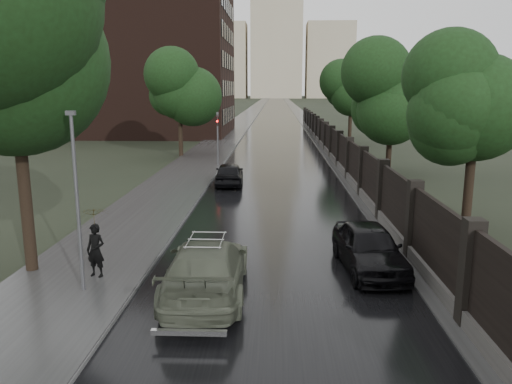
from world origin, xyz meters
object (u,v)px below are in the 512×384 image
object	(u,v)px
tree_right_c	(351,96)
volga_sedan	(207,268)
car_right_near	(369,248)
tree_left_far	(179,94)
traffic_light	(218,134)
hatchback_left	(229,174)
tree_right_a	(476,108)
lamp_post	(77,202)
tree_left_near	(12,62)
tree_right_b	(392,100)
pedestrian_umbrella	(94,222)

from	to	relation	value
tree_right_c	volga_sedan	size ratio (longest dim) A/B	1.31
car_right_near	tree_left_far	bearing A→B (deg)	107.45
traffic_light	hatchback_left	size ratio (longest dim) A/B	0.99
tree_right_a	hatchback_left	size ratio (longest dim) A/B	1.74
lamp_post	traffic_light	world-z (taller)	lamp_post
traffic_light	car_right_near	size ratio (longest dim) A/B	0.92
tree_left_far	traffic_light	distance (m)	6.84
volga_sedan	car_right_near	world-z (taller)	volga_sedan
tree_left_near	car_right_near	distance (m)	11.98
tree_left_near	volga_sedan	world-z (taller)	tree_left_near
tree_left_near	lamp_post	bearing A→B (deg)	-34.29
tree_left_far	volga_sedan	bearing A→B (deg)	-77.95
tree_right_b	lamp_post	distance (m)	24.33
tree_right_b	tree_left_near	bearing A→B (deg)	-128.48
tree_left_far	pedestrian_umbrella	size ratio (longest dim) A/B	2.94
car_right_near	traffic_light	bearing A→B (deg)	103.64
hatchback_left	pedestrian_umbrella	xyz separation A→B (m)	(-2.55, -15.36, 1.14)
tree_right_c	car_right_near	distance (m)	36.74
volga_sedan	pedestrian_umbrella	size ratio (longest dim) A/B	2.14
tree_right_b	tree_right_c	size ratio (longest dim) A/B	1.00
tree_right_c	pedestrian_umbrella	xyz separation A→B (m)	(-12.87, -37.49, -3.12)
traffic_light	pedestrian_umbrella	world-z (taller)	traffic_light
tree_right_c	lamp_post	bearing A→B (deg)	-108.52
traffic_light	pedestrian_umbrella	bearing A→B (deg)	-92.73
hatchback_left	car_right_near	size ratio (longest dim) A/B	0.93
tree_left_near	tree_left_far	size ratio (longest dim) A/B	1.24
volga_sedan	hatchback_left	size ratio (longest dim) A/B	1.33
tree_right_a	tree_right_b	distance (m)	14.00
tree_right_a	traffic_light	size ratio (longest dim) A/B	1.75
tree_right_a	tree_right_b	bearing A→B (deg)	90.00
tree_right_c	hatchback_left	xyz separation A→B (m)	(-10.32, -22.13, -4.26)
tree_left_far	lamp_post	size ratio (longest dim) A/B	1.45
tree_right_a	car_right_near	distance (m)	7.51
tree_right_b	car_right_near	size ratio (longest dim) A/B	1.61
tree_left_far	tree_right_c	distance (m)	18.45
tree_left_near	tree_left_far	bearing A→B (deg)	90.85
pedestrian_umbrella	car_right_near	bearing A→B (deg)	24.14
tree_left_far	tree_right_c	size ratio (longest dim) A/B	1.05
tree_left_near	tree_right_b	size ratio (longest dim) A/B	1.31
tree_right_c	car_right_near	world-z (taller)	tree_right_c
tree_left_far	tree_right_a	xyz separation A→B (m)	(15.50, -22.00, -0.29)
tree_left_near	car_right_near	world-z (taller)	tree_left_near
lamp_post	volga_sedan	world-z (taller)	lamp_post
tree_right_a	tree_right_c	xyz separation A→B (m)	(0.00, 32.00, 0.00)
tree_left_far	tree_right_c	xyz separation A→B (m)	(15.50, 10.00, -0.29)
tree_left_far	volga_sedan	size ratio (longest dim) A/B	1.38
tree_right_a	traffic_light	bearing A→B (deg)	124.77
tree_right_c	hatchback_left	world-z (taller)	tree_right_c
tree_left_near	pedestrian_umbrella	size ratio (longest dim) A/B	3.64
tree_right_c	lamp_post	world-z (taller)	tree_right_c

